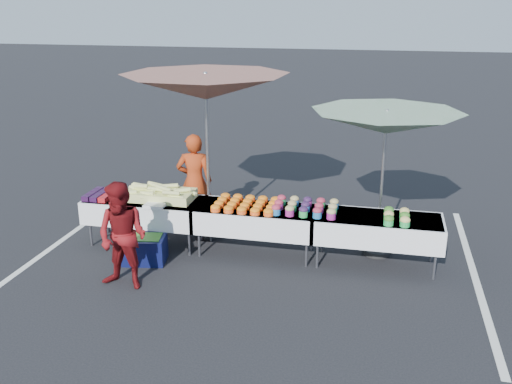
% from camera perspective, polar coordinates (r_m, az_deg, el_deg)
% --- Properties ---
extents(ground, '(80.00, 80.00, 0.00)m').
position_cam_1_polar(ground, '(8.87, -0.00, -6.14)').
color(ground, black).
extents(stripe_left, '(0.10, 5.00, 0.00)m').
position_cam_1_polar(stripe_left, '(10.01, -18.21, -4.13)').
color(stripe_left, silver).
rests_on(stripe_left, ground).
extents(stripe_right, '(0.10, 5.00, 0.00)m').
position_cam_1_polar(stripe_right, '(8.80, 20.96, -7.65)').
color(stripe_right, silver).
rests_on(stripe_right, ground).
extents(table_left, '(1.86, 0.81, 0.75)m').
position_cam_1_polar(table_left, '(9.18, -11.02, -1.68)').
color(table_left, white).
rests_on(table_left, ground).
extents(table_center, '(1.86, 0.81, 0.75)m').
position_cam_1_polar(table_center, '(8.64, -0.00, -2.62)').
color(table_center, white).
rests_on(table_center, ground).
extents(table_right, '(1.86, 0.81, 0.75)m').
position_cam_1_polar(table_right, '(8.46, 12.01, -3.54)').
color(table_right, white).
rests_on(table_right, ground).
extents(berry_punnets, '(0.40, 0.54, 0.08)m').
position_cam_1_polar(berry_punnets, '(9.37, -15.23, -0.25)').
color(berry_punnets, black).
rests_on(berry_punnets, table_left).
extents(corn_pile, '(1.16, 0.57, 0.26)m').
position_cam_1_polar(corn_pile, '(9.04, -9.56, -0.18)').
color(corn_pile, '#D2DE71').
rests_on(corn_pile, table_left).
extents(plastic_bags, '(0.30, 0.25, 0.05)m').
position_cam_1_polar(plastic_bags, '(8.75, -10.07, -1.32)').
color(plastic_bags, white).
rests_on(plastic_bags, table_left).
extents(carrot_bowls, '(0.95, 0.69, 0.11)m').
position_cam_1_polar(carrot_bowls, '(8.59, -0.99, -1.22)').
color(carrot_bowls, '#FF5B1C').
rests_on(carrot_bowls, table_center).
extents(potato_cups, '(0.94, 0.58, 0.16)m').
position_cam_1_polar(potato_cups, '(8.43, 4.98, -1.45)').
color(potato_cups, '#256DAC').
rests_on(potato_cups, table_right).
extents(bean_baskets, '(0.36, 0.50, 0.15)m').
position_cam_1_polar(bean_baskets, '(8.28, 13.89, -2.38)').
color(bean_baskets, green).
rests_on(bean_baskets, table_right).
extents(vendor, '(0.67, 0.52, 1.64)m').
position_cam_1_polar(vendor, '(9.67, -6.17, 1.07)').
color(vendor, '#A23312').
rests_on(vendor, ground).
extents(customer, '(0.78, 0.64, 1.48)m').
position_cam_1_polar(customer, '(7.79, -13.20, -4.34)').
color(customer, maroon).
rests_on(customer, ground).
extents(umbrella_left, '(3.33, 3.33, 2.69)m').
position_cam_1_polar(umbrella_left, '(8.94, -5.05, 10.32)').
color(umbrella_left, black).
rests_on(umbrella_left, ground).
extents(umbrella_right, '(2.40, 2.40, 2.25)m').
position_cam_1_polar(umbrella_right, '(8.43, 12.89, 6.69)').
color(umbrella_right, black).
rests_on(umbrella_right, ground).
extents(storage_bin, '(0.68, 0.55, 0.40)m').
position_cam_1_polar(storage_bin, '(8.68, -11.07, -5.58)').
color(storage_bin, '#0B103A').
rests_on(storage_bin, ground).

